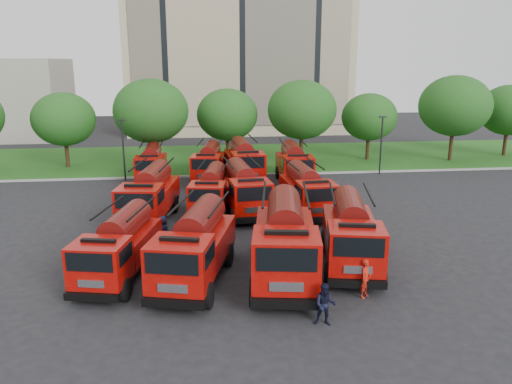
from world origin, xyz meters
TOP-DOWN VIEW (x-y plane):
  - ground at (0.00, 0.00)m, footprint 140.00×140.00m
  - lawn at (0.00, 26.00)m, footprint 70.00×16.00m
  - curb at (0.00, 17.90)m, footprint 70.00×0.30m
  - apartment_building at (2.00, 47.94)m, footprint 30.00×14.18m
  - tree_1 at (-16.00, 23.00)m, footprint 5.71×5.71m
  - tree_2 at (-8.00, 21.50)m, footprint 6.72×6.72m
  - tree_3 at (-1.00, 24.00)m, footprint 5.88×5.88m
  - tree_4 at (6.00, 22.50)m, footprint 6.55×6.55m
  - tree_5 at (13.00, 23.50)m, footprint 5.46×5.46m
  - tree_6 at (21.00, 22.00)m, footprint 6.89×6.89m
  - tree_7 at (28.00, 24.00)m, footprint 6.05×6.05m
  - lamp_post_0 at (-10.00, 17.20)m, footprint 0.60×0.25m
  - lamp_post_1 at (12.00, 17.20)m, footprint 0.60×0.25m
  - fire_truck_0 at (-7.54, -2.42)m, footprint 3.54×6.80m
  - fire_truck_1 at (-4.09, -3.16)m, footprint 4.14×7.52m
  - fire_truck_2 at (-0.04, -3.36)m, footprint 3.88×8.18m
  - fire_truck_3 at (3.39, -2.23)m, footprint 3.85×7.45m
  - fire_truck_4 at (-6.91, 6.01)m, footprint 3.50×7.50m
  - fire_truck_5 at (-3.05, 7.31)m, footprint 3.20×6.66m
  - fire_truck_6 at (-0.97, 7.00)m, footprint 3.09×7.16m
  - fire_truck_7 at (3.09, 6.52)m, footprint 2.76×6.75m
  - fire_truck_8 at (-7.72, 16.71)m, footprint 2.40×6.43m
  - fire_truck_9 at (-3.00, 16.40)m, footprint 3.15×6.85m
  - fire_truck_10 at (-0.16, 15.94)m, footprint 3.00×7.45m
  - fire_truck_11 at (3.83, 14.83)m, footprint 2.82×7.01m
  - firefighter_0 at (2.99, -5.74)m, footprint 0.77×0.76m
  - firefighter_1 at (0.74, -7.79)m, footprint 0.90×0.63m
  - firefighter_2 at (3.52, -2.75)m, footprint 0.94×1.17m
  - firefighter_3 at (4.18, -0.30)m, footprint 0.97×0.50m
  - firefighter_4 at (-5.85, 1.30)m, footprint 0.99×0.92m
  - firefighter_5 at (4.58, 7.79)m, footprint 1.52×0.94m

SIDE VIEW (x-z plane):
  - ground at x=0.00m, z-range 0.00..0.00m
  - firefighter_0 at x=2.99m, z-range -0.86..0.86m
  - firefighter_1 at x=0.74m, z-range -0.84..0.84m
  - firefighter_2 at x=3.52m, z-range -0.88..0.88m
  - firefighter_3 at x=4.18m, z-range -0.74..0.74m
  - firefighter_4 at x=-5.85m, z-range -0.85..0.85m
  - firefighter_5 at x=4.58m, z-range -0.76..0.76m
  - lawn at x=0.00m, z-range 0.00..0.12m
  - curb at x=0.00m, z-range 0.00..0.14m
  - fire_truck_5 at x=-3.05m, z-range 0.01..2.92m
  - fire_truck_8 at x=-7.72m, z-range 0.01..2.93m
  - fire_truck_0 at x=-7.54m, z-range 0.01..2.96m
  - fire_truck_9 at x=-3.00m, z-range 0.01..3.02m
  - fire_truck_7 at x=3.09m, z-range 0.01..3.02m
  - fire_truck_11 at x=3.83m, z-range 0.01..3.15m
  - fire_truck_6 at x=-0.97m, z-range 0.01..3.18m
  - fire_truck_3 at x=3.39m, z-range 0.01..3.25m
  - fire_truck_1 at x=-4.09m, z-range 0.01..3.26m
  - fire_truck_4 at x=-6.91m, z-range 0.01..3.30m
  - fire_truck_10 at x=-0.16m, z-range 0.01..3.34m
  - fire_truck_2 at x=-0.04m, z-range 0.01..3.59m
  - lamp_post_0 at x=-10.00m, z-range 0.34..5.45m
  - lamp_post_1 at x=12.00m, z-range 0.34..5.45m
  - tree_5 at x=13.00m, z-range 1.01..7.69m
  - tree_1 at x=-16.00m, z-range 1.06..8.04m
  - tree_3 at x=-1.00m, z-range 1.09..8.28m
  - tree_7 at x=28.00m, z-range 1.12..8.52m
  - tree_4 at x=6.00m, z-range 1.21..9.23m
  - tree_2 at x=-8.00m, z-range 1.25..9.46m
  - tree_6 at x=21.00m, z-range 1.28..9.70m
  - apartment_building at x=2.00m, z-range 0.00..25.00m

